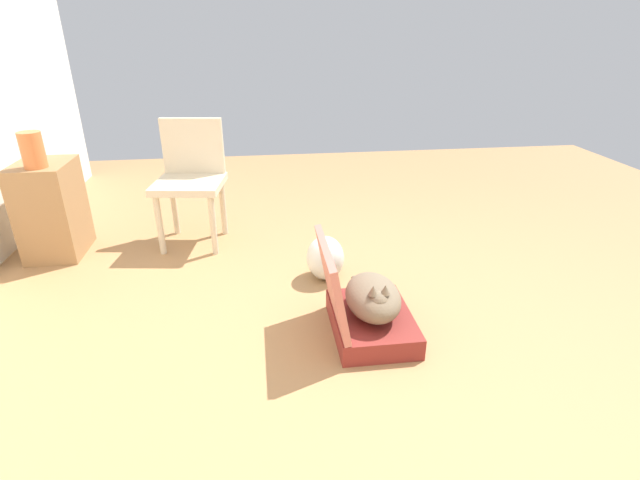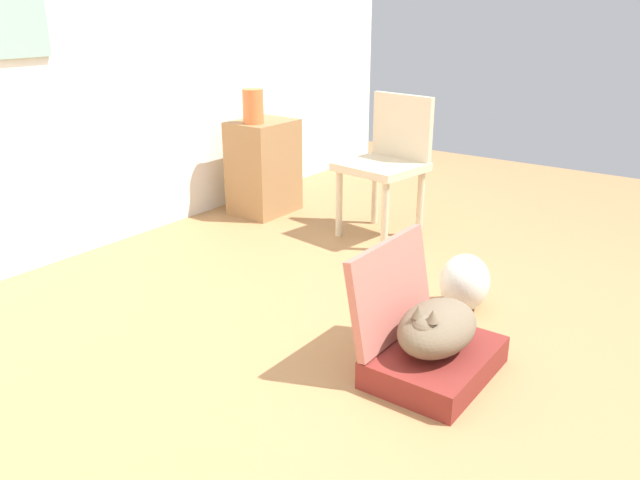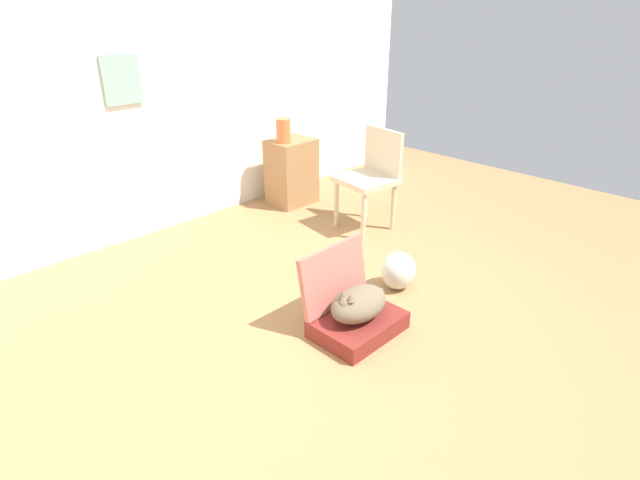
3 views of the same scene
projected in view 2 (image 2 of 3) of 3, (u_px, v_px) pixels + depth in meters
ground_plane at (406, 362)px, 2.68m from camera, size 7.68×7.68×0.00m
wall_back at (53, 27)px, 3.48m from camera, size 6.40×0.15×2.60m
suitcase_base at (435, 362)px, 2.58m from camera, size 0.55×0.41×0.12m
suitcase_lid at (391, 290)px, 2.61m from camera, size 0.55×0.11×0.41m
cat at (436, 328)px, 2.52m from camera, size 0.49×0.28×0.23m
plastic_bag_white at (465, 282)px, 3.11m from camera, size 0.27×0.24×0.28m
side_table at (264, 167)px, 4.53m from camera, size 0.45×0.35×0.66m
vase_tall at (253, 106)px, 4.28m from camera, size 0.14×0.14×0.23m
chair at (388, 159)px, 4.02m from camera, size 0.51×0.53×0.89m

